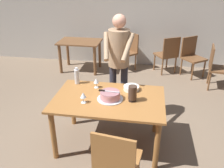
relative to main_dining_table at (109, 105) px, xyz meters
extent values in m
plane|color=#7A6651|center=(0.00, 0.00, -0.64)|extent=(14.00, 14.00, 0.00)
cube|color=#BCB7AD|center=(0.00, 3.37, 0.71)|extent=(10.00, 0.12, 2.70)
cube|color=#9E6633|center=(0.00, 0.00, 0.10)|extent=(1.46, 0.94, 0.03)
cylinder|color=#9E6633|center=(-0.65, -0.40, -0.28)|extent=(0.07, 0.07, 0.72)
cylinder|color=#9E6633|center=(0.65, -0.40, -0.28)|extent=(0.07, 0.07, 0.72)
cylinder|color=#9E6633|center=(-0.65, 0.40, -0.28)|extent=(0.07, 0.07, 0.72)
cylinder|color=#9E6633|center=(0.65, 0.40, -0.28)|extent=(0.07, 0.07, 0.72)
cylinder|color=silver|center=(0.02, -0.03, 0.12)|extent=(0.34, 0.34, 0.01)
cylinder|color=#D18C93|center=(0.02, -0.03, 0.17)|extent=(0.26, 0.26, 0.09)
cylinder|color=#926267|center=(0.02, -0.03, 0.22)|extent=(0.25, 0.25, 0.01)
cube|color=silver|center=(0.04, -0.03, 0.23)|extent=(0.20, 0.03, 0.00)
cube|color=black|center=(-0.09, -0.02, 0.23)|extent=(0.08, 0.03, 0.02)
cylinder|color=white|center=(0.27, 0.28, 0.12)|extent=(0.22, 0.22, 0.01)
cylinder|color=white|center=(0.27, 0.28, 0.13)|extent=(0.22, 0.22, 0.01)
cylinder|color=white|center=(0.27, 0.28, 0.14)|extent=(0.22, 0.22, 0.01)
cylinder|color=white|center=(0.27, 0.28, 0.15)|extent=(0.22, 0.22, 0.01)
cylinder|color=white|center=(0.27, 0.28, 0.16)|extent=(0.22, 0.22, 0.01)
cylinder|color=white|center=(0.27, 0.28, 0.17)|extent=(0.22, 0.22, 0.01)
cylinder|color=silver|center=(-0.23, 0.28, 0.11)|extent=(0.07, 0.07, 0.00)
cylinder|color=silver|center=(-0.23, 0.28, 0.15)|extent=(0.01, 0.01, 0.07)
cone|color=silver|center=(-0.23, 0.28, 0.22)|extent=(0.08, 0.08, 0.07)
cylinder|color=silver|center=(-0.29, -0.17, 0.11)|extent=(0.07, 0.07, 0.00)
cylinder|color=silver|center=(-0.29, -0.17, 0.15)|extent=(0.01, 0.01, 0.07)
cone|color=silver|center=(-0.29, -0.17, 0.22)|extent=(0.08, 0.08, 0.07)
cylinder|color=silver|center=(-0.54, 0.37, 0.22)|extent=(0.07, 0.07, 0.22)
cylinder|color=silver|center=(-0.54, 0.37, 0.35)|extent=(0.04, 0.04, 0.03)
cylinder|color=black|center=(0.31, -0.02, 0.13)|extent=(0.10, 0.10, 0.03)
cylinder|color=#3F2D23|center=(0.31, -0.02, 0.23)|extent=(0.11, 0.11, 0.18)
cylinder|color=#2D2D38|center=(0.13, 0.69, -0.16)|extent=(0.11, 0.11, 0.95)
cylinder|color=#2D2D38|center=(-0.05, 0.69, -0.16)|extent=(0.11, 0.11, 0.95)
cylinder|color=#997A5B|center=(0.04, 0.69, 0.59)|extent=(0.32, 0.32, 0.55)
sphere|color=tan|center=(0.04, 0.69, 0.98)|extent=(0.20, 0.20, 0.20)
cylinder|color=#997A5B|center=(0.19, 0.51, 0.66)|extent=(0.16, 0.42, 0.34)
cylinder|color=#997A5B|center=(-0.12, 0.51, 0.66)|extent=(0.15, 0.42, 0.34)
cube|color=#9E6633|center=(0.24, -0.77, -0.21)|extent=(0.50, 0.50, 0.04)
cylinder|color=#9E6633|center=(0.09, -0.56, -0.43)|extent=(0.04, 0.04, 0.41)
cylinder|color=#9E6633|center=(0.45, -0.62, -0.43)|extent=(0.04, 0.04, 0.41)
cube|color=#9E6633|center=(0.21, -0.97, 0.04)|extent=(0.44, 0.09, 0.45)
cube|color=brown|center=(-1.18, 2.67, 0.09)|extent=(1.00, 0.70, 0.03)
cylinder|color=brown|center=(-1.61, 2.40, -0.28)|extent=(0.07, 0.07, 0.71)
cylinder|color=brown|center=(-0.76, 2.40, -0.28)|extent=(0.07, 0.07, 0.71)
cylinder|color=brown|center=(-1.61, 2.95, -0.28)|extent=(0.07, 0.07, 0.71)
cylinder|color=brown|center=(-0.76, 2.95, -0.28)|extent=(0.07, 0.07, 0.71)
cube|color=brown|center=(1.96, 2.14, -0.21)|extent=(0.50, 0.50, 0.04)
cylinder|color=brown|center=(1.81, 2.35, -0.43)|extent=(0.04, 0.04, 0.41)
cylinder|color=brown|center=(1.75, 1.99, -0.43)|extent=(0.04, 0.04, 0.41)
cube|color=brown|center=(1.76, 2.17, 0.04)|extent=(0.10, 0.44, 0.45)
cube|color=brown|center=(0.88, 2.90, -0.21)|extent=(0.60, 0.60, 0.04)
cylinder|color=brown|center=(0.63, 2.96, -0.43)|extent=(0.04, 0.04, 0.41)
cylinder|color=brown|center=(0.95, 3.14, -0.43)|extent=(0.04, 0.04, 0.41)
cylinder|color=brown|center=(0.82, 2.65, -0.43)|extent=(0.04, 0.04, 0.41)
cylinder|color=brown|center=(1.13, 2.83, -0.43)|extent=(0.04, 0.04, 0.41)
cube|color=brown|center=(0.99, 2.72, 0.04)|extent=(0.40, 0.25, 0.45)
cube|color=brown|center=(1.52, 2.72, -0.21)|extent=(0.62, 0.62, 0.04)
cylinder|color=brown|center=(1.77, 2.69, -0.43)|extent=(0.04, 0.04, 0.41)
cylinder|color=brown|center=(1.48, 2.47, -0.43)|extent=(0.04, 0.04, 0.41)
cylinder|color=brown|center=(1.55, 2.98, -0.43)|extent=(0.04, 0.04, 0.41)
cylinder|color=brown|center=(1.26, 2.76, -0.43)|extent=(0.04, 0.04, 0.41)
cube|color=brown|center=(1.39, 2.89, 0.04)|extent=(0.37, 0.29, 0.45)
cube|color=brown|center=(-0.09, 2.88, -0.21)|extent=(0.62, 0.62, 0.04)
cylinder|color=brown|center=(-0.09, 2.63, -0.43)|extent=(0.04, 0.04, 0.41)
cylinder|color=brown|center=(-0.35, 2.88, -0.43)|extent=(0.04, 0.04, 0.41)
cylinder|color=brown|center=(0.17, 2.89, -0.43)|extent=(0.04, 0.04, 0.41)
cylinder|color=brown|center=(-0.09, 3.14, -0.43)|extent=(0.04, 0.04, 0.41)
cube|color=brown|center=(0.05, 3.03, 0.04)|extent=(0.33, 0.33, 0.45)
camera|label=1|loc=(0.48, -2.68, 1.62)|focal=37.80mm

